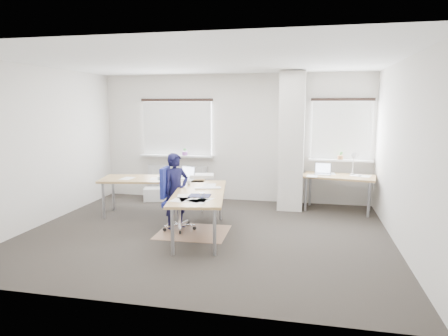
% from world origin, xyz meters
% --- Properties ---
extents(ground, '(6.00, 6.00, 0.00)m').
position_xyz_m(ground, '(0.00, 0.00, 0.00)').
color(ground, '#2B2722').
rests_on(ground, ground).
extents(room_shell, '(6.04, 5.04, 2.82)m').
position_xyz_m(room_shell, '(0.18, 0.45, 1.75)').
color(room_shell, silver).
rests_on(room_shell, ground).
extents(floor_mat, '(1.19, 1.01, 0.01)m').
position_xyz_m(floor_mat, '(-0.22, 0.01, 0.00)').
color(floor_mat, '#946C51').
rests_on(floor_mat, ground).
extents(white_crate, '(0.55, 0.45, 0.29)m').
position_xyz_m(white_crate, '(-1.71, 2.04, 0.14)').
color(white_crate, white).
rests_on(white_crate, ground).
extents(desk_main, '(2.82, 2.63, 0.96)m').
position_xyz_m(desk_main, '(-0.62, 0.42, 0.69)').
color(desk_main, '#A17A45').
rests_on(desk_main, ground).
extents(desk_side, '(1.50, 0.93, 1.22)m').
position_xyz_m(desk_side, '(2.25, 1.96, 0.69)').
color(desk_side, '#A17A45').
rests_on(desk_side, ground).
extents(task_chair, '(0.59, 0.58, 1.08)m').
position_xyz_m(task_chair, '(-0.54, 0.11, 0.30)').
color(task_chair, navy).
rests_on(task_chair, ground).
extents(person, '(0.54, 0.57, 1.31)m').
position_xyz_m(person, '(-0.57, 0.20, 0.66)').
color(person, black).
rests_on(person, ground).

